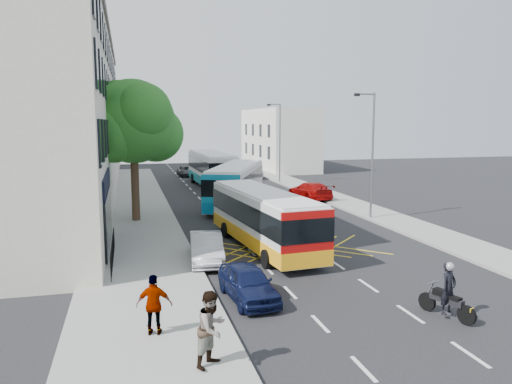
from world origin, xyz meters
TOP-DOWN VIEW (x-y plane):
  - ground at (0.00, 0.00)m, footprint 120.00×120.00m
  - pavement_left at (-8.50, 15.00)m, footprint 5.00×70.00m
  - pavement_right at (7.50, 15.00)m, footprint 3.00×70.00m
  - terrace_main at (-14.00, 24.49)m, footprint 8.30×45.00m
  - terrace_far at (-14.00, 55.00)m, footprint 8.00×20.00m
  - building_right at (11.00, 48.00)m, footprint 6.00×18.00m
  - street_tree at (-8.51, 14.97)m, footprint 6.30×5.70m
  - lamp_near at (6.20, 12.00)m, footprint 1.45×0.15m
  - lamp_far at (6.20, 32.00)m, footprint 1.45×0.15m
  - railings at (-9.70, 5.30)m, footprint 0.08×5.60m
  - bus_near at (-2.39, 6.74)m, footprint 3.38×10.50m
  - bus_mid at (-1.06, 19.32)m, footprint 6.67×11.29m
  - bus_far at (-0.94, 31.26)m, footprint 3.21×11.92m
  - motorbike at (0.98, -3.56)m, footprint 0.88×2.02m
  - parked_car_blue at (-4.90, -0.32)m, footprint 1.80×3.81m
  - parked_car_silver at (-5.60, 4.79)m, footprint 1.82×4.17m
  - red_hatchback at (5.50, 20.99)m, footprint 2.68×5.21m
  - distant_car_grey at (-2.25, 41.14)m, footprint 2.00×4.31m
  - distant_car_silver at (4.39, 36.82)m, footprint 2.27×4.46m
  - distant_car_dark at (4.54, 42.08)m, footprint 1.87×4.54m
  - pedestrian_near at (-7.00, -5.08)m, footprint 1.21×1.19m
  - pedestrian_far at (-8.32, -2.81)m, footprint 1.12×0.65m

SIDE VIEW (x-z plane):
  - ground at x=0.00m, z-range 0.00..0.00m
  - pavement_left at x=-8.50m, z-range 0.00..0.15m
  - pavement_right at x=7.50m, z-range 0.00..0.15m
  - distant_car_grey at x=-2.25m, z-range 0.00..1.20m
  - parked_car_blue at x=-4.90m, z-range 0.00..1.26m
  - parked_car_silver at x=-5.60m, z-range 0.00..1.33m
  - railings at x=-9.70m, z-range 0.15..1.29m
  - red_hatchback at x=5.50m, z-range 0.00..1.44m
  - distant_car_silver at x=4.39m, z-range 0.00..1.45m
  - distant_car_dark at x=4.54m, z-range 0.00..1.46m
  - motorbike at x=0.98m, z-range -0.06..1.81m
  - pedestrian_far at x=-8.32m, z-range 0.15..1.95m
  - pedestrian_near at x=-7.00m, z-range 0.15..2.11m
  - bus_near at x=-2.39m, z-range 0.08..2.98m
  - bus_mid at x=-1.06m, z-range 0.08..3.22m
  - bus_far at x=-0.94m, z-range 0.09..3.42m
  - building_right at x=11.00m, z-range 0.00..8.00m
  - lamp_near at x=6.20m, z-range 0.62..8.62m
  - lamp_far at x=6.20m, z-range 0.62..8.62m
  - terrace_far at x=-14.00m, z-range 0.00..10.00m
  - street_tree at x=-8.51m, z-range 1.89..10.69m
  - terrace_main at x=-14.00m, z-range 0.01..13.51m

